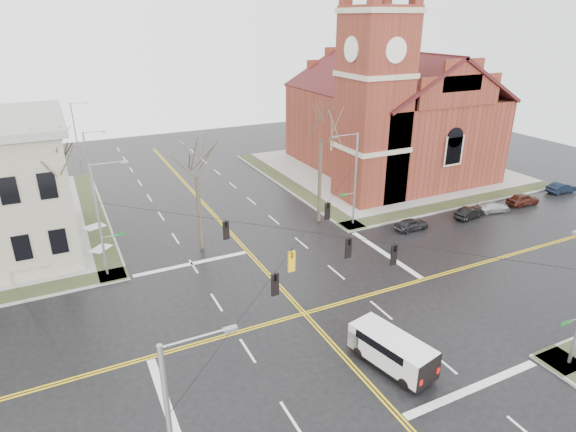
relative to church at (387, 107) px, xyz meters
name	(u,v)px	position (x,y,z in m)	size (l,w,h in m)	color
ground	(304,313)	(-24.76, -24.78, -8.43)	(120.00, 120.00, 0.00)	black
sidewalks	(304,312)	(-24.76, -24.78, -8.36)	(80.00, 80.00, 0.17)	gray
road_markings	(304,313)	(-24.76, -24.78, -8.43)	(100.00, 100.00, 0.01)	gold
church	(387,107)	(0.00, 0.00, 0.00)	(24.28, 27.48, 27.50)	maroon
signal_pole_ne	(354,177)	(-13.44, -13.28, -3.48)	(2.75, 0.22, 9.00)	gray
signal_pole_nw	(101,217)	(-36.09, -13.28, -3.48)	(2.75, 0.22, 9.00)	gray
span_wires	(306,231)	(-24.76, -24.78, -2.23)	(23.02, 23.02, 0.03)	black
traffic_signals	(310,246)	(-24.76, -25.45, -2.98)	(8.21, 8.26, 1.30)	black
streetlight_north_a	(90,166)	(-35.42, 3.22, -3.97)	(2.30, 0.20, 8.00)	gray
streetlight_north_b	(76,129)	(-35.42, 23.22, -3.97)	(2.30, 0.20, 8.00)	gray
cargo_van	(389,347)	(-22.81, -31.55, -7.26)	(3.13, 5.54, 1.99)	white
parked_car_a	(411,224)	(-8.93, -16.80, -7.86)	(1.37, 3.39, 1.16)	black
parked_car_b	(469,213)	(-1.78, -17.08, -7.86)	(1.22, 3.50, 1.15)	black
parked_car_c	(492,207)	(1.71, -16.87, -7.90)	(1.49, 3.67, 1.06)	#A2A2A4
parked_car_d	(523,199)	(6.27, -16.85, -7.79)	(1.53, 3.80, 1.29)	#3E1811
parked_car_e	(562,188)	(13.66, -16.08, -7.83)	(1.28, 3.68, 1.21)	black
tree_nw_far	(57,164)	(-38.35, -10.81, 0.36)	(4.00, 4.00, 12.16)	#352C22
tree_nw_near	(196,171)	(-28.17, -11.96, -1.29)	(4.00, 4.00, 9.84)	#352C22
tree_ne	(321,133)	(-15.97, -11.23, 0.53)	(4.00, 4.00, 12.40)	#352C22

